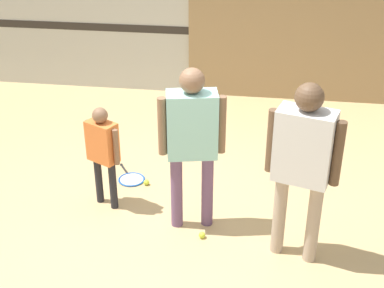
{
  "coord_description": "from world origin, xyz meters",
  "views": [
    {
      "loc": [
        0.84,
        -4.61,
        3.3
      ],
      "look_at": [
        0.18,
        -0.13,
        0.93
      ],
      "focal_mm": 50.0,
      "sensor_mm": 36.0,
      "label": 1
    }
  ],
  "objects_px": {
    "person_student_left": "(103,147)",
    "person_instructor": "(192,133)",
    "racket_spare_on_floor": "(131,179)",
    "tennis_ball_near_instructor": "(202,235)",
    "tennis_ball_by_spare_racket": "(146,182)",
    "tennis_ball_stray_left": "(330,176)",
    "person_student_right": "(303,155)"
  },
  "relations": [
    {
      "from": "tennis_ball_near_instructor",
      "to": "tennis_ball_stray_left",
      "type": "xyz_separation_m",
      "value": [
        1.36,
        1.35,
        0.0
      ]
    },
    {
      "from": "person_student_left",
      "to": "person_student_right",
      "type": "xyz_separation_m",
      "value": [
        1.99,
        -0.57,
        0.37
      ]
    },
    {
      "from": "person_instructor",
      "to": "tennis_ball_stray_left",
      "type": "height_order",
      "value": "person_instructor"
    },
    {
      "from": "racket_spare_on_floor",
      "to": "tennis_ball_by_spare_racket",
      "type": "relative_size",
      "value": 8.47
    },
    {
      "from": "tennis_ball_stray_left",
      "to": "person_student_left",
      "type": "bearing_deg",
      "value": -159.76
    },
    {
      "from": "tennis_ball_near_instructor",
      "to": "tennis_ball_stray_left",
      "type": "distance_m",
      "value": 1.92
    },
    {
      "from": "person_instructor",
      "to": "tennis_ball_by_spare_racket",
      "type": "bearing_deg",
      "value": 121.27
    },
    {
      "from": "person_student_left",
      "to": "person_instructor",
      "type": "bearing_deg",
      "value": 13.6
    },
    {
      "from": "person_student_right",
      "to": "tennis_ball_by_spare_racket",
      "type": "height_order",
      "value": "person_student_right"
    },
    {
      "from": "tennis_ball_by_spare_racket",
      "to": "tennis_ball_stray_left",
      "type": "relative_size",
      "value": 1.0
    },
    {
      "from": "person_instructor",
      "to": "person_student_left",
      "type": "distance_m",
      "value": 1.05
    },
    {
      "from": "person_instructor",
      "to": "tennis_ball_near_instructor",
      "type": "bearing_deg",
      "value": -71.0
    },
    {
      "from": "tennis_ball_by_spare_racket",
      "to": "tennis_ball_near_instructor",
      "type": "bearing_deg",
      "value": -49.28
    },
    {
      "from": "racket_spare_on_floor",
      "to": "tennis_ball_stray_left",
      "type": "xyz_separation_m",
      "value": [
        2.33,
        0.37,
        0.02
      ]
    },
    {
      "from": "person_instructor",
      "to": "tennis_ball_near_instructor",
      "type": "xyz_separation_m",
      "value": [
        0.13,
        -0.22,
        -1.02
      ]
    },
    {
      "from": "tennis_ball_near_instructor",
      "to": "person_student_right",
      "type": "bearing_deg",
      "value": -8.08
    },
    {
      "from": "person_student_right",
      "to": "tennis_ball_stray_left",
      "type": "distance_m",
      "value": 1.87
    },
    {
      "from": "racket_spare_on_floor",
      "to": "tennis_ball_stray_left",
      "type": "bearing_deg",
      "value": -114.4
    },
    {
      "from": "person_instructor",
      "to": "person_student_right",
      "type": "relative_size",
      "value": 0.97
    },
    {
      "from": "person_student_right",
      "to": "racket_spare_on_floor",
      "type": "xyz_separation_m",
      "value": [
        -1.86,
        1.11,
        -1.07
      ]
    },
    {
      "from": "person_student_left",
      "to": "tennis_ball_near_instructor",
      "type": "xyz_separation_m",
      "value": [
        1.1,
        -0.45,
        -0.68
      ]
    },
    {
      "from": "person_student_left",
      "to": "racket_spare_on_floor",
      "type": "xyz_separation_m",
      "value": [
        0.13,
        0.54,
        -0.7
      ]
    },
    {
      "from": "person_student_right",
      "to": "tennis_ball_by_spare_racket",
      "type": "xyz_separation_m",
      "value": [
        -1.66,
        1.02,
        -1.05
      ]
    },
    {
      "from": "person_student_left",
      "to": "racket_spare_on_floor",
      "type": "height_order",
      "value": "person_student_left"
    },
    {
      "from": "person_instructor",
      "to": "person_student_left",
      "type": "bearing_deg",
      "value": 154.82
    },
    {
      "from": "tennis_ball_by_spare_racket",
      "to": "person_instructor",
      "type": "bearing_deg",
      "value": -46.62
    },
    {
      "from": "person_student_left",
      "to": "tennis_ball_stray_left",
      "type": "relative_size",
      "value": 17.44
    },
    {
      "from": "person_student_right",
      "to": "tennis_ball_near_instructor",
      "type": "bearing_deg",
      "value": 8.12
    },
    {
      "from": "person_instructor",
      "to": "person_student_right",
      "type": "bearing_deg",
      "value": -30.83
    },
    {
      "from": "person_instructor",
      "to": "racket_spare_on_floor",
      "type": "height_order",
      "value": "person_instructor"
    },
    {
      "from": "person_student_left",
      "to": "tennis_ball_by_spare_racket",
      "type": "distance_m",
      "value": 0.88
    },
    {
      "from": "person_student_right",
      "to": "tennis_ball_near_instructor",
      "type": "xyz_separation_m",
      "value": [
        -0.89,
        0.13,
        -1.05
      ]
    }
  ]
}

